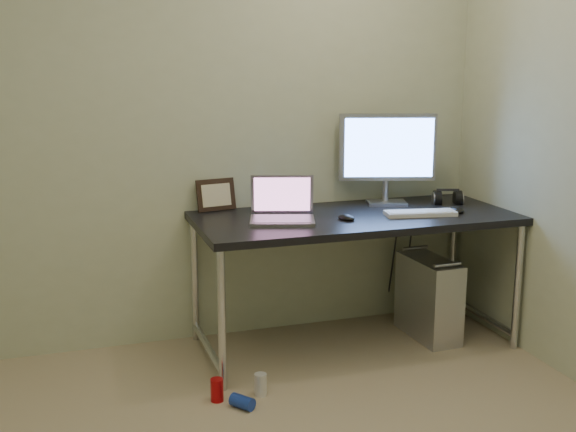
# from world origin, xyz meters

# --- Properties ---
(wall_back) EXTENTS (3.50, 0.02, 2.50)m
(wall_back) POSITION_xyz_m (0.00, 1.75, 1.25)
(wall_back) COLOR beige
(wall_back) RESTS_ON ground
(desk) EXTENTS (1.74, 0.76, 0.75)m
(desk) POSITION_xyz_m (0.88, 1.37, 0.68)
(desk) COLOR black
(desk) RESTS_ON ground
(tower_computer) EXTENTS (0.22, 0.46, 0.50)m
(tower_computer) POSITION_xyz_m (1.34, 1.34, 0.23)
(tower_computer) COLOR silver
(tower_computer) RESTS_ON ground
(cable_a) EXTENTS (0.01, 0.16, 0.69)m
(cable_a) POSITION_xyz_m (1.29, 1.70, 0.40)
(cable_a) COLOR black
(cable_a) RESTS_ON ground
(cable_b) EXTENTS (0.02, 0.11, 0.71)m
(cable_b) POSITION_xyz_m (1.38, 1.68, 0.38)
(cable_b) COLOR black
(cable_b) RESTS_ON ground
(can_red) EXTENTS (0.07, 0.07, 0.11)m
(can_red) POSITION_xyz_m (-0.01, 0.92, 0.06)
(can_red) COLOR #B3090D
(can_red) RESTS_ON ground
(can_white) EXTENTS (0.06, 0.06, 0.11)m
(can_white) POSITION_xyz_m (0.21, 0.91, 0.05)
(can_white) COLOR silver
(can_white) RESTS_ON ground
(can_blue) EXTENTS (0.12, 0.13, 0.06)m
(can_blue) POSITION_xyz_m (0.09, 0.81, 0.03)
(can_blue) COLOR #1B39AB
(can_blue) RESTS_ON ground
(laptop) EXTENTS (0.40, 0.36, 0.23)m
(laptop) POSITION_xyz_m (0.46, 1.37, 0.80)
(laptop) COLOR #A5A5AC
(laptop) RESTS_ON desk
(monitor) EXTENTS (0.55, 0.22, 0.53)m
(monitor) POSITION_xyz_m (1.17, 1.59, 1.06)
(monitor) COLOR #A5A5AC
(monitor) RESTS_ON desk
(keyboard) EXTENTS (0.40, 0.19, 0.02)m
(keyboard) POSITION_xyz_m (1.21, 1.25, 0.76)
(keyboard) COLOR white
(keyboard) RESTS_ON desk
(mouse_right) EXTENTS (0.11, 0.14, 0.04)m
(mouse_right) POSITION_xyz_m (1.44, 1.26, 0.77)
(mouse_right) COLOR black
(mouse_right) RESTS_ON desk
(mouse_left) EXTENTS (0.10, 0.12, 0.04)m
(mouse_left) POSITION_xyz_m (0.79, 1.27, 0.77)
(mouse_left) COLOR black
(mouse_left) RESTS_ON desk
(headphones) EXTENTS (0.19, 0.11, 0.11)m
(headphones) POSITION_xyz_m (1.52, 1.48, 0.78)
(headphones) COLOR black
(headphones) RESTS_ON desk
(picture_frame) EXTENTS (0.23, 0.10, 0.18)m
(picture_frame) POSITION_xyz_m (0.18, 1.72, 0.84)
(picture_frame) COLOR black
(picture_frame) RESTS_ON desk
(webcam) EXTENTS (0.05, 0.04, 0.12)m
(webcam) POSITION_xyz_m (0.46, 1.68, 0.84)
(webcam) COLOR silver
(webcam) RESTS_ON desk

